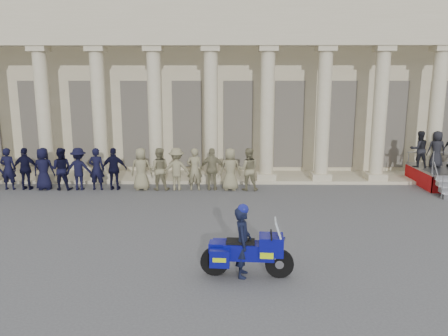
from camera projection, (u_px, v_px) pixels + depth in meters
ground at (158, 243)px, 13.05m from camera, size 90.00×90.00×0.00m
building at (194, 84)px, 26.60m from camera, size 40.00×12.50×9.00m
officer_rank at (86, 169)px, 19.22m from camera, size 15.33×0.71×1.88m
motorcycle at (248, 251)px, 10.75m from camera, size 2.32×0.96×1.48m
rider at (243, 241)px, 10.70m from camera, size 0.47×0.67×1.86m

